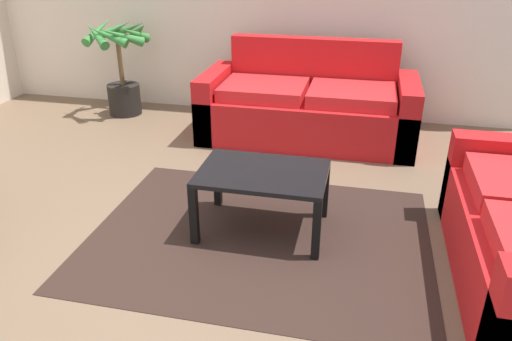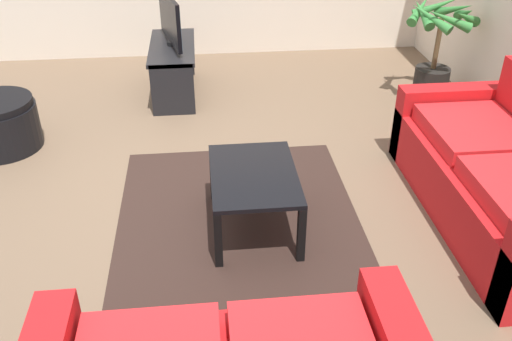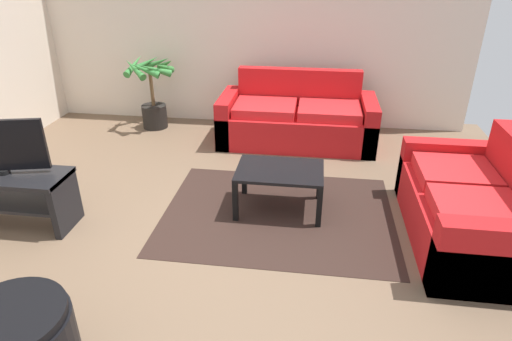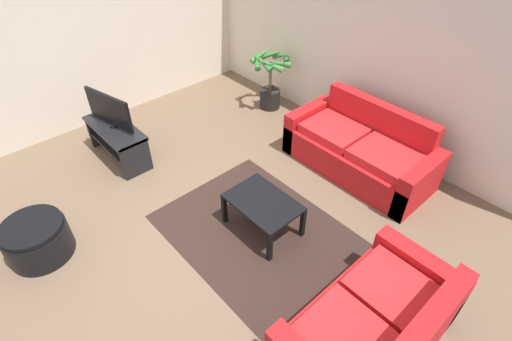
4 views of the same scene
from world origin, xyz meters
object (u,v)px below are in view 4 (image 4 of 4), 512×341
(ottoman, at_px, (37,239))
(tv_stand, at_px, (117,138))
(potted_palm, at_px, (271,81))
(coffee_table, at_px, (263,205))
(couch_main, at_px, (360,151))
(couch_loveseat, at_px, (373,329))
(tv, at_px, (109,110))

(ottoman, bearing_deg, tv_stand, 124.97)
(potted_palm, distance_m, ottoman, 4.12)
(tv_stand, xyz_separation_m, coffee_table, (2.40, 0.59, 0.03))
(tv_stand, distance_m, coffee_table, 2.47)
(tv_stand, height_order, ottoman, tv_stand)
(couch_main, distance_m, tv_stand, 3.40)
(couch_main, height_order, couch_loveseat, same)
(couch_main, bearing_deg, potted_palm, 172.64)
(tv_stand, bearing_deg, potted_palm, 80.74)
(couch_loveseat, height_order, potted_palm, potted_palm)
(tv, bearing_deg, ottoman, -55.07)
(couch_main, distance_m, tv, 3.43)
(couch_main, relative_size, potted_palm, 1.96)
(couch_main, distance_m, potted_palm, 2.07)
(couch_loveseat, distance_m, tv_stand, 4.08)
(couch_loveseat, relative_size, ottoman, 2.45)
(coffee_table, bearing_deg, potted_palm, 134.51)
(couch_loveseat, xyz_separation_m, tv_stand, (-4.07, -0.32, 0.04))
(couch_main, xyz_separation_m, tv, (-2.47, -2.33, 0.48))
(couch_main, xyz_separation_m, coffee_table, (-0.07, -1.75, 0.07))
(couch_loveseat, relative_size, potted_palm, 1.62)
(couch_loveseat, xyz_separation_m, ottoman, (-3.04, -1.79, -0.08))
(tv, relative_size, coffee_table, 0.98)
(tv_stand, distance_m, tv, 0.45)
(tv_stand, height_order, tv, tv)
(couch_loveseat, xyz_separation_m, tv, (-4.07, -0.32, 0.48))
(couch_loveseat, bearing_deg, couch_main, 128.49)
(potted_palm, relative_size, ottoman, 1.51)
(ottoman, bearing_deg, tv, 124.93)
(couch_main, relative_size, tv, 2.48)
(coffee_table, relative_size, potted_palm, 0.81)
(coffee_table, xyz_separation_m, potted_palm, (-1.98, 2.01, 0.13))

